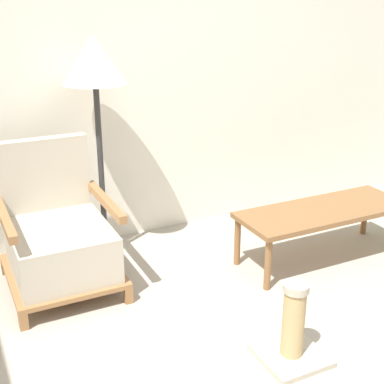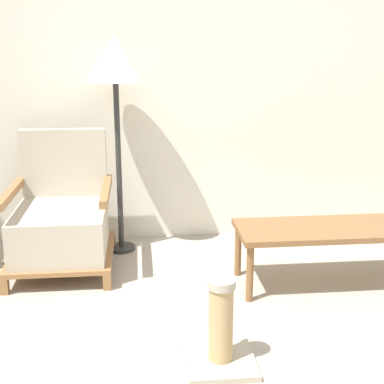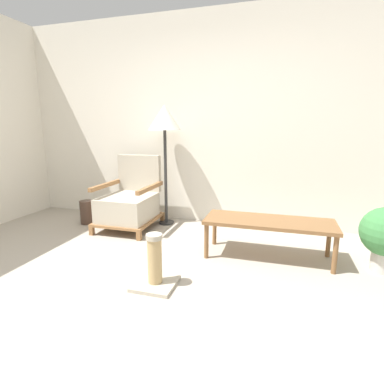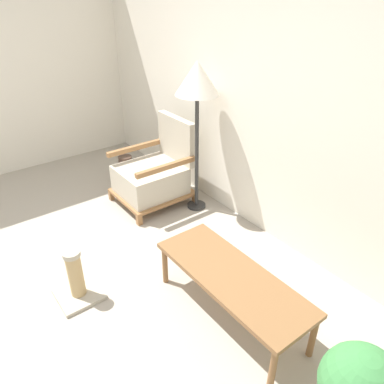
{
  "view_description": "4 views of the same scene",
  "coord_description": "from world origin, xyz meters",
  "px_view_note": "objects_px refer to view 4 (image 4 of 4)",
  "views": [
    {
      "loc": [
        -1.46,
        -1.43,
        1.8
      ],
      "look_at": [
        -0.0,
        1.55,
        0.55
      ],
      "focal_mm": 50.0,
      "sensor_mm": 36.0,
      "label": 1
    },
    {
      "loc": [
        -0.35,
        -1.81,
        1.48
      ],
      "look_at": [
        -0.0,
        1.55,
        0.55
      ],
      "focal_mm": 50.0,
      "sensor_mm": 36.0,
      "label": 2
    },
    {
      "loc": [
        0.94,
        -1.64,
        1.26
      ],
      "look_at": [
        -0.0,
        1.55,
        0.55
      ],
      "focal_mm": 28.0,
      "sensor_mm": 36.0,
      "label": 3
    },
    {
      "loc": [
        2.28,
        -0.17,
        2.18
      ],
      "look_at": [
        -0.0,
        1.55,
        0.55
      ],
      "focal_mm": 35.0,
      "sensor_mm": 36.0,
      "label": 4
    }
  ],
  "objects_px": {
    "floor_lamp": "(197,83)",
    "coffee_table": "(232,279)",
    "vase": "(126,168)",
    "armchair": "(154,174)",
    "scratching_post": "(77,281)"
  },
  "relations": [
    {
      "from": "floor_lamp",
      "to": "coffee_table",
      "type": "relative_size",
      "value": 1.25
    },
    {
      "from": "coffee_table",
      "to": "vase",
      "type": "relative_size",
      "value": 3.95
    },
    {
      "from": "armchair",
      "to": "vase",
      "type": "height_order",
      "value": "armchair"
    },
    {
      "from": "floor_lamp",
      "to": "scratching_post",
      "type": "relative_size",
      "value": 3.51
    },
    {
      "from": "vase",
      "to": "armchair",
      "type": "bearing_deg",
      "value": 1.59
    },
    {
      "from": "coffee_table",
      "to": "scratching_post",
      "type": "height_order",
      "value": "scratching_post"
    },
    {
      "from": "vase",
      "to": "scratching_post",
      "type": "relative_size",
      "value": 0.71
    },
    {
      "from": "armchair",
      "to": "scratching_post",
      "type": "height_order",
      "value": "armchair"
    },
    {
      "from": "vase",
      "to": "scratching_post",
      "type": "distance_m",
      "value": 1.98
    },
    {
      "from": "floor_lamp",
      "to": "vase",
      "type": "bearing_deg",
      "value": -163.49
    },
    {
      "from": "armchair",
      "to": "vase",
      "type": "xyz_separation_m",
      "value": [
        -0.64,
        -0.02,
        -0.17
      ]
    },
    {
      "from": "armchair",
      "to": "scratching_post",
      "type": "relative_size",
      "value": 2.07
    },
    {
      "from": "armchair",
      "to": "scratching_post",
      "type": "xyz_separation_m",
      "value": [
        0.89,
        -1.27,
        -0.17
      ]
    },
    {
      "from": "armchair",
      "to": "coffee_table",
      "type": "distance_m",
      "value": 1.8
    },
    {
      "from": "armchair",
      "to": "floor_lamp",
      "type": "relative_size",
      "value": 0.59
    }
  ]
}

